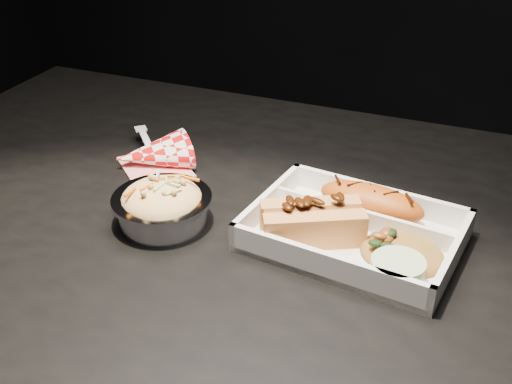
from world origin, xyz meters
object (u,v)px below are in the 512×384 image
at_px(hotdog, 312,220).
at_px(napkin_fork, 152,155).
at_px(food_tray, 354,235).
at_px(fried_pastry, 371,202).
at_px(dining_table, 242,270).
at_px(foil_coleslaw_cup, 162,204).

height_order(hotdog, napkin_fork, napkin_fork).
relative_size(food_tray, fried_pastry, 1.94).
xyz_separation_m(food_tray, fried_pastry, (0.01, 0.05, 0.02)).
distance_m(fried_pastry, napkin_fork, 0.34).
relative_size(food_tray, hotdog, 1.99).
distance_m(food_tray, hotdog, 0.06).
xyz_separation_m(dining_table, napkin_fork, (-0.18, 0.08, 0.11)).
relative_size(fried_pastry, hotdog, 1.02).
bearing_deg(fried_pastry, hotdog, -126.09).
height_order(dining_table, foil_coleslaw_cup, foil_coleslaw_cup).
height_order(hotdog, foil_coleslaw_cup, hotdog).
height_order(fried_pastry, foil_coleslaw_cup, foil_coleslaw_cup).
relative_size(dining_table, foil_coleslaw_cup, 9.37).
height_order(foil_coleslaw_cup, napkin_fork, napkin_fork).
height_order(food_tray, hotdog, hotdog).
distance_m(fried_pastry, hotdog, 0.09).
relative_size(fried_pastry, foil_coleslaw_cup, 1.09).
distance_m(hotdog, foil_coleslaw_cup, 0.19).
height_order(fried_pastry, napkin_fork, napkin_fork).
height_order(food_tray, napkin_fork, napkin_fork).
bearing_deg(hotdog, food_tray, -4.10).
xyz_separation_m(hotdog, napkin_fork, (-0.29, 0.11, -0.02)).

